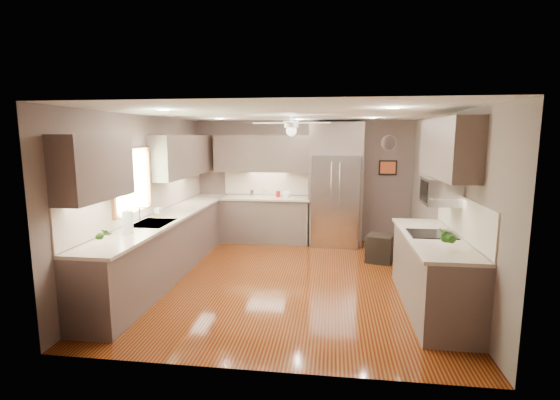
% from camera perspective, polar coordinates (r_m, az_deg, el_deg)
% --- Properties ---
extents(floor, '(5.00, 5.00, 0.00)m').
position_cam_1_polar(floor, '(6.38, 1.24, -11.04)').
color(floor, '#451009').
rests_on(floor, ground).
extents(ceiling, '(5.00, 5.00, 0.00)m').
position_cam_1_polar(ceiling, '(6.00, 1.32, 12.01)').
color(ceiling, white).
rests_on(ceiling, ground).
extents(wall_back, '(4.50, 0.00, 4.50)m').
position_cam_1_polar(wall_back, '(8.53, 3.08, 2.69)').
color(wall_back, '#68564F').
rests_on(wall_back, ground).
extents(wall_front, '(4.50, 0.00, 4.50)m').
position_cam_1_polar(wall_front, '(3.64, -2.97, -5.88)').
color(wall_front, '#68564F').
rests_on(wall_front, ground).
extents(wall_left, '(0.00, 5.00, 5.00)m').
position_cam_1_polar(wall_left, '(6.69, -18.27, 0.51)').
color(wall_left, '#68564F').
rests_on(wall_left, ground).
extents(wall_right, '(0.00, 5.00, 5.00)m').
position_cam_1_polar(wall_right, '(6.24, 22.29, -0.29)').
color(wall_right, '#68564F').
rests_on(wall_right, ground).
extents(canister_b, '(0.10, 0.10, 0.13)m').
position_cam_1_polar(canister_b, '(8.45, -3.94, 0.98)').
color(canister_b, silver).
rests_on(canister_b, back_run).
extents(canister_c, '(0.13, 0.13, 0.18)m').
position_cam_1_polar(canister_c, '(8.40, -2.16, 1.09)').
color(canister_c, beige).
rests_on(canister_c, back_run).
extents(canister_d, '(0.10, 0.10, 0.13)m').
position_cam_1_polar(canister_d, '(8.36, -0.28, 0.84)').
color(canister_d, maroon).
rests_on(canister_d, back_run).
extents(soap_bottle, '(0.09, 0.09, 0.18)m').
position_cam_1_polar(soap_bottle, '(6.65, -16.61, -1.37)').
color(soap_bottle, white).
rests_on(soap_bottle, left_run).
extents(potted_plant_left, '(0.14, 0.10, 0.27)m').
position_cam_1_polar(potted_plant_left, '(5.05, -23.66, -4.47)').
color(potted_plant_left, '#295B1A').
rests_on(potted_plant_left, left_run).
extents(potted_plant_right, '(0.20, 0.18, 0.30)m').
position_cam_1_polar(potted_plant_right, '(4.84, 22.29, -4.73)').
color(potted_plant_right, '#295B1A').
rests_on(potted_plant_right, right_run).
extents(bowl, '(0.24, 0.24, 0.05)m').
position_cam_1_polar(bowl, '(8.33, 0.90, 0.57)').
color(bowl, beige).
rests_on(bowl, back_run).
extents(left_run, '(0.65, 4.70, 1.45)m').
position_cam_1_polar(left_run, '(6.85, -15.17, -5.70)').
color(left_run, brown).
rests_on(left_run, ground).
extents(back_run, '(1.85, 0.65, 1.45)m').
position_cam_1_polar(back_run, '(8.45, -2.03, -2.63)').
color(back_run, brown).
rests_on(back_run, ground).
extents(uppers, '(4.50, 4.70, 0.95)m').
position_cam_1_polar(uppers, '(6.81, -4.30, 6.34)').
color(uppers, brown).
rests_on(uppers, wall_left).
extents(window, '(0.05, 1.12, 0.92)m').
position_cam_1_polar(window, '(6.19, -20.15, 2.57)').
color(window, '#BFF2B2').
rests_on(window, wall_left).
extents(sink, '(0.50, 0.70, 0.32)m').
position_cam_1_polar(sink, '(6.16, -17.44, -3.38)').
color(sink, silver).
rests_on(sink, left_run).
extents(refrigerator, '(1.06, 0.75, 2.45)m').
position_cam_1_polar(refrigerator, '(8.18, 7.79, 1.91)').
color(refrigerator, silver).
rests_on(refrigerator, ground).
extents(right_run, '(0.70, 2.20, 1.45)m').
position_cam_1_polar(right_run, '(5.58, 20.69, -9.33)').
color(right_run, brown).
rests_on(right_run, ground).
extents(microwave, '(0.43, 0.55, 0.34)m').
position_cam_1_polar(microwave, '(5.63, 21.63, 1.17)').
color(microwave, silver).
rests_on(microwave, wall_right).
extents(ceiling_fan, '(1.18, 1.18, 0.32)m').
position_cam_1_polar(ceiling_fan, '(6.29, 1.61, 10.34)').
color(ceiling_fan, white).
rests_on(ceiling_fan, ceiling).
extents(recessed_lights, '(2.84, 3.14, 0.01)m').
position_cam_1_polar(recessed_lights, '(6.40, 1.35, 11.77)').
color(recessed_lights, white).
rests_on(recessed_lights, ceiling).
extents(wall_clock, '(0.30, 0.03, 0.30)m').
position_cam_1_polar(wall_clock, '(8.51, 15.06, 7.78)').
color(wall_clock, white).
rests_on(wall_clock, wall_back).
extents(framed_print, '(0.36, 0.03, 0.30)m').
position_cam_1_polar(framed_print, '(8.53, 14.92, 4.42)').
color(framed_print, black).
rests_on(framed_print, wall_back).
extents(stool, '(0.54, 0.54, 0.49)m').
position_cam_1_polar(stool, '(7.36, 13.87, -6.62)').
color(stool, black).
rests_on(stool, ground).
extents(paper_towel, '(0.13, 0.13, 0.32)m').
position_cam_1_polar(paper_towel, '(5.57, -20.61, -3.01)').
color(paper_towel, white).
rests_on(paper_towel, left_run).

